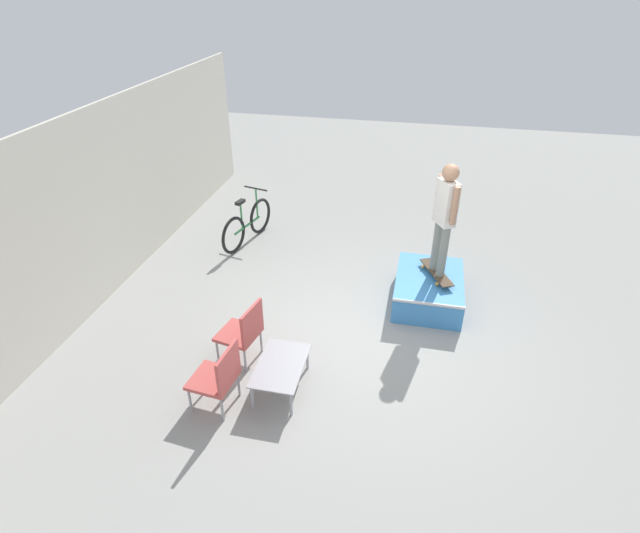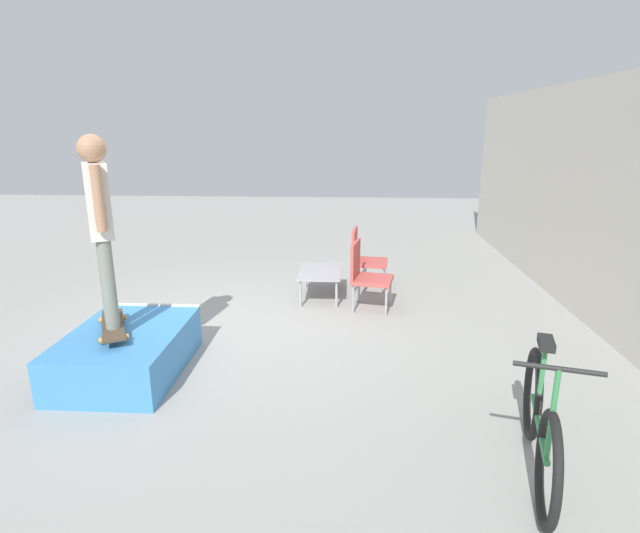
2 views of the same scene
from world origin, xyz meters
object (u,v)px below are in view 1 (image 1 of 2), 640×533
Objects in this scene: skate_ramp_box at (428,289)px; skateboard_on_ramp at (436,272)px; patio_chair_right at (244,330)px; bicycle at (247,224)px; person_skater at (445,211)px; coffee_table at (281,367)px; patio_chair_left at (219,375)px.

skateboard_on_ramp is (0.05, -0.09, 0.31)m from skate_ramp_box.
bicycle is (3.32, 1.13, -0.12)m from patio_chair_right.
person_skater is (0.05, -0.09, 1.39)m from skate_ramp_box.
bicycle is (1.26, 3.67, -1.23)m from person_skater.
patio_chair_right is (-2.00, 2.45, 0.29)m from skate_ramp_box.
skate_ramp_box is 1.64× the size of patio_chair_right.
skate_ramp_box is 0.32m from skateboard_on_ramp.
coffee_table is 0.79m from patio_chair_right.
skateboard_on_ramp is 0.94× the size of patio_chair_left.
patio_chair_right reaches higher than skate_ramp_box.
skateboard_on_ramp is at bearing -95.18° from bicycle.
bicycle reaches higher than coffee_table.
bicycle is (1.31, 3.57, 0.16)m from skate_ramp_box.
skate_ramp_box is 3.80m from patio_chair_left.
skate_ramp_box is at bearing 92.56° from skateboard_on_ramp.
patio_chair_right is at bearing 129.27° from skate_ramp_box.
bicycle reaches higher than skate_ramp_box.
patio_chair_left is at bearing 113.05° from skateboard_on_ramp.
person_skater is at bearing -61.31° from skate_ramp_box.
coffee_table is (-2.48, 1.90, -1.26)m from person_skater.
patio_chair_right is at bearing -147.39° from bicycle.
skate_ramp_box is 1.64× the size of patio_chair_left.
skateboard_on_ramp reaches higher than skate_ramp_box.
coffee_table is 0.80m from patio_chair_left.
patio_chair_left is (-0.46, 0.64, 0.15)m from coffee_table.
coffee_table is (-2.48, 1.90, -0.17)m from skateboard_on_ramp.
patio_chair_left is (-2.94, 2.54, -1.10)m from person_skater.
person_skater reaches higher than skate_ramp_box.
skate_ramp_box is at bearing -96.36° from bicycle.
person_skater is 3.45m from patio_chair_right.
bicycle is (3.74, 1.77, 0.03)m from coffee_table.
skateboard_on_ramp is at bearing 140.14° from patio_chair_right.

